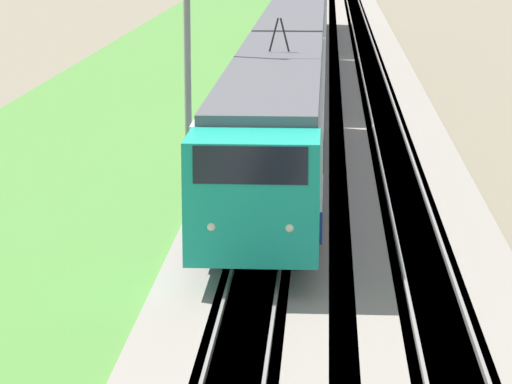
# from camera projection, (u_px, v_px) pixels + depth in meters

# --- Properties ---
(ballast_main) EXTENTS (240.00, 4.40, 0.30)m
(ballast_main) POSITION_uv_depth(u_px,v_px,m) (293.00, 96.00, 54.94)
(ballast_main) COLOR gray
(ballast_main) RESTS_ON ground
(ballast_adjacent) EXTENTS (240.00, 4.40, 0.30)m
(ballast_adjacent) POSITION_uv_depth(u_px,v_px,m) (378.00, 97.00, 54.72)
(ballast_adjacent) COLOR gray
(ballast_adjacent) RESTS_ON ground
(track_main) EXTENTS (240.00, 1.57, 0.45)m
(track_main) POSITION_uv_depth(u_px,v_px,m) (293.00, 96.00, 54.94)
(track_main) COLOR #4C4238
(track_main) RESTS_ON ground
(track_adjacent) EXTENTS (240.00, 1.57, 0.45)m
(track_adjacent) POSITION_uv_depth(u_px,v_px,m) (378.00, 97.00, 54.72)
(track_adjacent) COLOR #4C4238
(track_adjacent) RESTS_ON ground
(grass_verge) EXTENTS (240.00, 10.50, 0.12)m
(grass_verge) POSITION_uv_depth(u_px,v_px,m) (137.00, 97.00, 55.37)
(grass_verge) COLOR #4C8438
(grass_verge) RESTS_ON ground
(passenger_train) EXTENTS (65.72, 2.98, 4.99)m
(passenger_train) POSITION_uv_depth(u_px,v_px,m) (295.00, 42.00, 57.11)
(passenger_train) COLOR #19A88E
(passenger_train) RESTS_ON ground
(catenary_mast_mid) EXTENTS (0.22, 2.56, 9.48)m
(catenary_mast_mid) POSITION_uv_depth(u_px,v_px,m) (189.00, 23.00, 38.04)
(catenary_mast_mid) COLOR slate
(catenary_mast_mid) RESTS_ON ground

